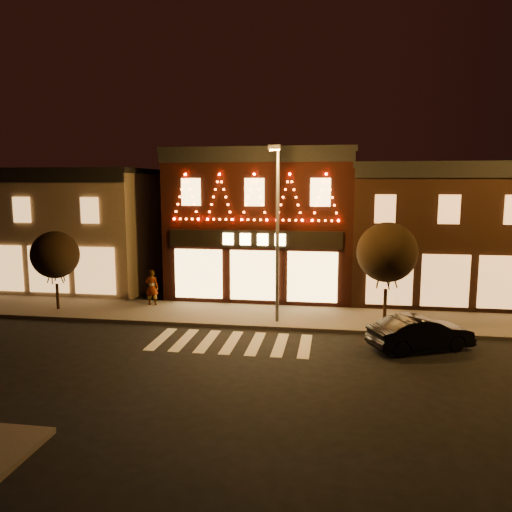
# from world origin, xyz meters

# --- Properties ---
(ground) EXTENTS (120.00, 120.00, 0.00)m
(ground) POSITION_xyz_m (0.00, 0.00, 0.00)
(ground) COLOR black
(ground) RESTS_ON ground
(sidewalk_far) EXTENTS (44.00, 4.00, 0.15)m
(sidewalk_far) POSITION_xyz_m (2.00, 8.00, 0.07)
(sidewalk_far) COLOR #47423D
(sidewalk_far) RESTS_ON ground
(building_left) EXTENTS (12.20, 8.28, 7.30)m
(building_left) POSITION_xyz_m (-13.00, 13.99, 3.66)
(building_left) COLOR #7C6D58
(building_left) RESTS_ON ground
(building_pulp) EXTENTS (10.20, 8.34, 8.30)m
(building_pulp) POSITION_xyz_m (0.00, 13.98, 4.16)
(building_pulp) COLOR black
(building_pulp) RESTS_ON ground
(building_right_a) EXTENTS (9.20, 8.28, 7.50)m
(building_right_a) POSITION_xyz_m (9.50, 13.99, 3.76)
(building_right_a) COLOR black
(building_right_a) RESTS_ON ground
(streetlamp_mid) EXTENTS (0.50, 1.80, 7.90)m
(streetlamp_mid) POSITION_xyz_m (1.53, 6.73, 4.79)
(streetlamp_mid) COLOR #59595E
(streetlamp_mid) RESTS_ON sidewalk_far
(tree_left) EXTENTS (2.36, 2.36, 3.95)m
(tree_left) POSITION_xyz_m (-9.68, 7.49, 2.91)
(tree_left) COLOR black
(tree_left) RESTS_ON sidewalk_far
(tree_right) EXTENTS (2.73, 2.73, 4.56)m
(tree_right) POSITION_xyz_m (6.44, 7.77, 3.34)
(tree_right) COLOR black
(tree_right) RESTS_ON sidewalk_far
(dark_sedan) EXTENTS (4.30, 2.96, 1.34)m
(dark_sedan) POSITION_xyz_m (7.46, 4.28, 0.67)
(dark_sedan) COLOR black
(dark_sedan) RESTS_ON ground
(pedestrian) EXTENTS (0.71, 0.49, 1.85)m
(pedestrian) POSITION_xyz_m (-5.27, 9.04, 1.07)
(pedestrian) COLOR gray
(pedestrian) RESTS_ON sidewalk_far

